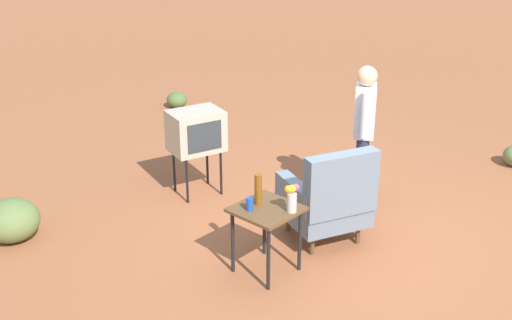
% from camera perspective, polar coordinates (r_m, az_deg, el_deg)
% --- Properties ---
extents(ground_plane, '(60.00, 60.00, 0.00)m').
position_cam_1_polar(ground_plane, '(7.04, 7.92, -6.57)').
color(ground_plane, '#A05B38').
extents(armchair, '(1.01, 1.02, 1.06)m').
position_cam_1_polar(armchair, '(6.69, 6.32, -3.29)').
color(armchair, brown).
rests_on(armchair, ground).
extents(side_table, '(0.56, 0.56, 0.67)m').
position_cam_1_polar(side_table, '(6.13, 0.91, -5.02)').
color(side_table, black).
rests_on(side_table, ground).
extents(tv_on_stand, '(0.70, 0.60, 1.03)m').
position_cam_1_polar(tv_on_stand, '(7.64, -5.21, 2.47)').
color(tv_on_stand, black).
rests_on(tv_on_stand, ground).
extents(person_standing, '(0.49, 0.38, 1.64)m').
position_cam_1_polar(person_standing, '(7.36, 9.31, 2.74)').
color(person_standing, '#2D3347').
rests_on(person_standing, ground).
extents(soda_can_blue, '(0.07, 0.07, 0.12)m').
position_cam_1_polar(soda_can_blue, '(6.01, -0.56, -3.82)').
color(soda_can_blue, blue).
rests_on(soda_can_blue, side_table).
extents(bottle_tall_amber, '(0.07, 0.07, 0.30)m').
position_cam_1_polar(bottle_tall_amber, '(6.08, 0.19, -2.56)').
color(bottle_tall_amber, brown).
rests_on(bottle_tall_amber, side_table).
extents(flower_vase, '(0.14, 0.10, 0.27)m').
position_cam_1_polar(flower_vase, '(5.96, 3.12, -3.20)').
color(flower_vase, silver).
rests_on(flower_vase, side_table).
extents(shrub_near, '(0.33, 0.33, 0.26)m').
position_cam_1_polar(shrub_near, '(10.97, -6.87, 5.19)').
color(shrub_near, '#516B38').
rests_on(shrub_near, ground).
extents(shrub_lone, '(0.58, 0.58, 0.45)m').
position_cam_1_polar(shrub_lone, '(7.27, -20.41, -4.90)').
color(shrub_lone, olive).
rests_on(shrub_lone, ground).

